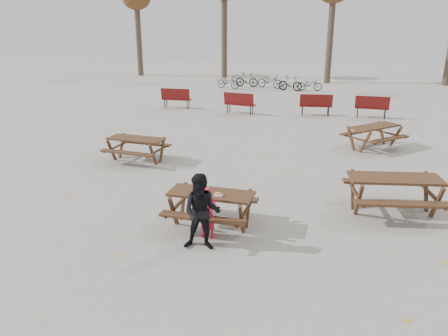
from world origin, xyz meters
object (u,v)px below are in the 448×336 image
(soda_bottle, at_px, (208,192))
(adult, at_px, (202,212))
(picnic_table_north, at_px, (137,150))
(child, at_px, (208,213))
(main_picnic_table, at_px, (211,201))
(food_tray, at_px, (218,195))
(picnic_table_far, at_px, (374,137))
(picnic_table_east, at_px, (393,195))

(soda_bottle, height_order, adult, adult)
(adult, distance_m, picnic_table_north, 6.09)
(child, xyz_separation_m, picnic_table_north, (-3.75, 4.29, -0.16))
(main_picnic_table, distance_m, adult, 1.02)
(food_tray, relative_size, picnic_table_far, 0.10)
(child, xyz_separation_m, picnic_table_east, (3.71, 2.33, -0.10))
(soda_bottle, height_order, picnic_table_north, soda_bottle)
(child, bearing_deg, adult, -85.29)
(picnic_table_north, bearing_deg, main_picnic_table, -42.16)
(child, bearing_deg, picnic_table_east, 32.17)
(main_picnic_table, bearing_deg, picnic_table_north, 134.17)
(food_tray, relative_size, picnic_table_east, 0.09)
(main_picnic_table, relative_size, picnic_table_far, 0.97)
(child, xyz_separation_m, adult, (0.04, -0.47, 0.23))
(main_picnic_table, distance_m, picnic_table_east, 4.21)
(picnic_table_north, bearing_deg, food_tray, -41.69)
(picnic_table_far, bearing_deg, main_picnic_table, -163.11)
(picnic_table_east, bearing_deg, soda_bottle, -164.62)
(adult, height_order, picnic_table_east, adult)
(food_tray, xyz_separation_m, picnic_table_north, (-3.86, 3.91, -0.41))
(picnic_table_east, bearing_deg, main_picnic_table, -166.18)
(food_tray, xyz_separation_m, soda_bottle, (-0.22, 0.01, 0.05))
(adult, xyz_separation_m, picnic_table_east, (3.68, 2.79, -0.33))
(main_picnic_table, relative_size, picnic_table_north, 1.02)
(main_picnic_table, relative_size, picnic_table_east, 0.89)
(soda_bottle, distance_m, child, 0.51)
(food_tray, relative_size, picnic_table_north, 0.10)
(picnic_table_north, bearing_deg, soda_bottle, -43.34)
(adult, relative_size, picnic_table_north, 0.87)
(picnic_table_far, bearing_deg, adult, -159.62)
(food_tray, distance_m, picnic_table_north, 5.51)
(soda_bottle, distance_m, picnic_table_east, 4.31)
(food_tray, bearing_deg, picnic_table_far, 65.90)
(food_tray, relative_size, adult, 0.12)
(child, relative_size, adult, 0.70)
(food_tray, height_order, picnic_table_north, food_tray)
(picnic_table_far, bearing_deg, food_tray, -161.38)
(child, bearing_deg, soda_bottle, 106.27)
(soda_bottle, relative_size, picnic_table_east, 0.08)
(picnic_table_far, bearing_deg, soda_bottle, -162.81)
(main_picnic_table, bearing_deg, child, -79.90)
(soda_bottle, bearing_deg, food_tray, -2.48)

